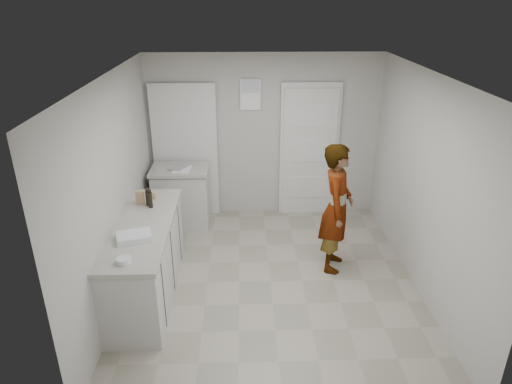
{
  "coord_description": "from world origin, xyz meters",
  "views": [
    {
      "loc": [
        -0.32,
        -4.7,
        3.28
      ],
      "look_at": [
        -0.17,
        0.4,
        1.03
      ],
      "focal_mm": 32.0,
      "sensor_mm": 36.0,
      "label": 1
    }
  ],
  "objects_px": {
    "spice_jar": "(155,196)",
    "oil_cruet_a": "(148,197)",
    "oil_cruet_b": "(150,199)",
    "egg_bowl": "(124,260)",
    "person": "(337,208)",
    "cake_mix_box": "(140,198)",
    "baking_dish": "(134,237)"
  },
  "relations": [
    {
      "from": "baking_dish",
      "to": "egg_bowl",
      "type": "bearing_deg",
      "value": -90.08
    },
    {
      "from": "person",
      "to": "spice_jar",
      "type": "xyz_separation_m",
      "value": [
        -2.25,
        0.15,
        0.13
      ]
    },
    {
      "from": "person",
      "to": "baking_dish",
      "type": "xyz_separation_m",
      "value": [
        -2.29,
        -0.86,
        0.12
      ]
    },
    {
      "from": "person",
      "to": "oil_cruet_b",
      "type": "xyz_separation_m",
      "value": [
        -2.25,
        -0.1,
        0.21
      ]
    },
    {
      "from": "baking_dish",
      "to": "cake_mix_box",
      "type": "bearing_deg",
      "value": 96.94
    },
    {
      "from": "baking_dish",
      "to": "oil_cruet_a",
      "type": "bearing_deg",
      "value": 90.22
    },
    {
      "from": "spice_jar",
      "to": "baking_dish",
      "type": "xyz_separation_m",
      "value": [
        -0.04,
        -1.01,
        -0.01
      ]
    },
    {
      "from": "spice_jar",
      "to": "oil_cruet_a",
      "type": "relative_size",
      "value": 0.34
    },
    {
      "from": "egg_bowl",
      "to": "oil_cruet_a",
      "type": "bearing_deg",
      "value": 90.11
    },
    {
      "from": "oil_cruet_b",
      "to": "egg_bowl",
      "type": "xyz_separation_m",
      "value": [
        -0.04,
        -1.21,
        -0.09
      ]
    },
    {
      "from": "oil_cruet_a",
      "to": "person",
      "type": "bearing_deg",
      "value": 0.9
    },
    {
      "from": "spice_jar",
      "to": "egg_bowl",
      "type": "xyz_separation_m",
      "value": [
        -0.04,
        -1.47,
        -0.01
      ]
    },
    {
      "from": "cake_mix_box",
      "to": "oil_cruet_a",
      "type": "relative_size",
      "value": 0.73
    },
    {
      "from": "oil_cruet_a",
      "to": "spice_jar",
      "type": "bearing_deg",
      "value": 76.94
    },
    {
      "from": "baking_dish",
      "to": "spice_jar",
      "type": "bearing_deg",
      "value": 87.71
    },
    {
      "from": "spice_jar",
      "to": "oil_cruet_a",
      "type": "height_order",
      "value": "oil_cruet_a"
    },
    {
      "from": "spice_jar",
      "to": "baking_dish",
      "type": "height_order",
      "value": "spice_jar"
    },
    {
      "from": "person",
      "to": "oil_cruet_b",
      "type": "bearing_deg",
      "value": 108.19
    },
    {
      "from": "cake_mix_box",
      "to": "spice_jar",
      "type": "height_order",
      "value": "cake_mix_box"
    },
    {
      "from": "person",
      "to": "oil_cruet_a",
      "type": "height_order",
      "value": "person"
    },
    {
      "from": "egg_bowl",
      "to": "cake_mix_box",
      "type": "bearing_deg",
      "value": 94.54
    },
    {
      "from": "person",
      "to": "cake_mix_box",
      "type": "bearing_deg",
      "value": 105.49
    },
    {
      "from": "spice_jar",
      "to": "oil_cruet_a",
      "type": "distance_m",
      "value": 0.21
    },
    {
      "from": "spice_jar",
      "to": "egg_bowl",
      "type": "distance_m",
      "value": 1.47
    },
    {
      "from": "oil_cruet_a",
      "to": "baking_dish",
      "type": "height_order",
      "value": "oil_cruet_a"
    },
    {
      "from": "oil_cruet_a",
      "to": "egg_bowl",
      "type": "xyz_separation_m",
      "value": [
        0.0,
        -1.28,
        -0.08
      ]
    },
    {
      "from": "baking_dish",
      "to": "egg_bowl",
      "type": "height_order",
      "value": "baking_dish"
    },
    {
      "from": "oil_cruet_a",
      "to": "oil_cruet_b",
      "type": "relative_size",
      "value": 0.94
    },
    {
      "from": "cake_mix_box",
      "to": "spice_jar",
      "type": "distance_m",
      "value": 0.21
    },
    {
      "from": "spice_jar",
      "to": "oil_cruet_a",
      "type": "bearing_deg",
      "value": -103.06
    },
    {
      "from": "person",
      "to": "baking_dish",
      "type": "bearing_deg",
      "value": 126.24
    },
    {
      "from": "egg_bowl",
      "to": "person",
      "type": "bearing_deg",
      "value": 29.82
    }
  ]
}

